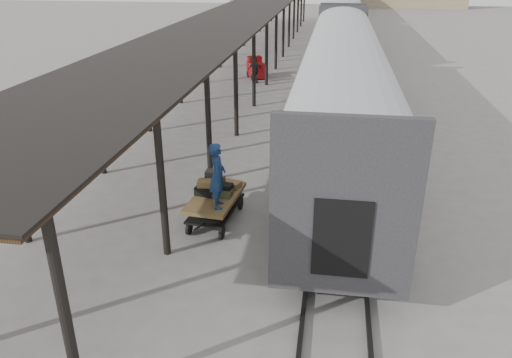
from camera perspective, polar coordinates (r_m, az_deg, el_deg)
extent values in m
plane|color=slate|center=(15.29, -2.92, -4.91)|extent=(160.00, 160.00, 0.00)
cube|color=silver|center=(21.63, 9.80, 10.85)|extent=(3.00, 24.00, 2.90)
cube|color=#28282B|center=(10.36, 9.96, -3.83)|extent=(3.04, 0.22, 3.50)
cube|color=black|center=(21.48, 5.81, 13.44)|extent=(0.04, 22.08, 0.65)
cube|color=black|center=(22.07, 9.49, 6.55)|extent=(2.55, 23.04, 0.50)
cube|color=silver|center=(47.34, 9.72, 17.82)|extent=(3.00, 24.00, 2.90)
cube|color=#28282B|center=(35.52, 9.74, 15.88)|extent=(3.04, 0.22, 3.50)
cube|color=black|center=(47.27, 7.85, 19.02)|extent=(0.04, 22.08, 0.65)
cube|color=black|center=(47.54, 9.57, 15.79)|extent=(2.55, 23.04, 0.50)
cube|color=#28282B|center=(61.38, 9.70, 19.15)|extent=(3.04, 0.22, 3.50)
cube|color=black|center=(73.38, 9.60, 18.55)|extent=(2.55, 23.04, 0.50)
cube|color=black|center=(13.66, 4.51, 1.41)|extent=(0.50, 1.70, 2.00)
imported|color=white|center=(13.71, 4.50, 0.88)|extent=(0.72, 0.89, 1.72)
cube|color=olive|center=(13.86, 2.72, -1.59)|extent=(0.57, 0.25, 0.42)
cube|color=#422B19|center=(37.76, -0.72, 18.80)|extent=(4.60, 64.00, 0.18)
cube|color=black|center=(37.75, -0.72, 18.98)|extent=(4.90, 64.30, 0.06)
cylinder|color=black|center=(38.38, -3.84, 15.83)|extent=(0.20, 0.20, 4.00)
cylinder|color=black|center=(68.81, 2.02, 19.43)|extent=(0.20, 0.20, 4.00)
cylinder|color=black|center=(9.13, -21.07, -13.95)|extent=(0.20, 0.20, 4.00)
cylinder|color=black|center=(37.71, 2.49, 15.72)|extent=(0.20, 0.20, 4.00)
cylinder|color=black|center=(68.43, 5.63, 19.31)|extent=(0.20, 0.20, 4.00)
cube|color=black|center=(47.66, 8.61, 14.84)|extent=(0.10, 150.00, 0.12)
cube|color=black|center=(47.67, 10.40, 14.73)|extent=(0.10, 150.00, 0.12)
cube|color=brown|center=(14.99, -4.66, -2.13)|extent=(1.49, 2.52, 0.12)
cube|color=black|center=(15.15, -4.62, -3.32)|extent=(1.38, 2.41, 0.06)
cylinder|color=black|center=(14.65, -7.66, -5.58)|extent=(0.12, 0.41, 0.40)
cylinder|color=black|center=(14.34, -3.93, -6.12)|extent=(0.12, 0.41, 0.40)
cylinder|color=black|center=(16.21, -5.17, -2.41)|extent=(0.12, 0.41, 0.40)
cylinder|color=black|center=(15.93, -1.77, -2.82)|extent=(0.12, 0.41, 0.40)
cube|color=#343436|center=(15.51, -4.95, -0.50)|extent=(0.76, 0.60, 0.23)
cube|color=olive|center=(15.44, -2.80, -0.62)|extent=(0.63, 0.52, 0.20)
cube|color=black|center=(15.03, -5.67, -1.32)|extent=(0.70, 0.55, 0.25)
cube|color=#424529|center=(14.91, -3.83, -1.58)|extent=(0.60, 0.45, 0.20)
cube|color=#523521|center=(15.28, -4.72, -0.06)|extent=(0.62, 0.52, 0.19)
cube|color=olive|center=(14.97, -5.71, -0.51)|extent=(0.53, 0.40, 0.20)
cube|color=#343436|center=(15.23, -4.86, 0.64)|extent=(0.49, 0.35, 0.17)
cube|color=black|center=(14.92, -3.62, -0.86)|extent=(0.52, 0.41, 0.17)
cube|color=maroon|center=(34.05, 0.02, 12.40)|extent=(1.49, 1.80, 0.93)
cube|color=maroon|center=(34.33, -0.17, 13.55)|extent=(1.06, 0.93, 0.36)
cylinder|color=black|center=(33.49, -0.40, 11.54)|extent=(0.27, 0.39, 0.37)
cylinder|color=black|center=(33.71, 0.98, 11.62)|extent=(0.27, 0.39, 0.37)
cylinder|color=black|center=(34.56, -0.91, 11.93)|extent=(0.27, 0.39, 0.37)
cylinder|color=black|center=(34.78, 0.43, 12.00)|extent=(0.27, 0.39, 0.37)
imported|color=navy|center=(13.94, -4.41, 0.39)|extent=(0.57, 0.76, 1.91)
imported|color=black|center=(32.55, -0.07, 12.33)|extent=(1.03, 0.59, 1.65)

